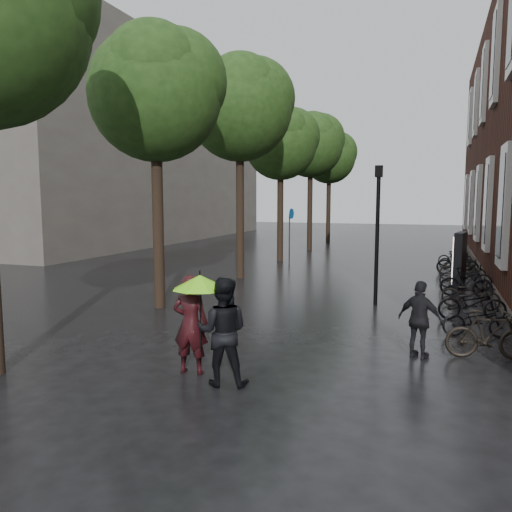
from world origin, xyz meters
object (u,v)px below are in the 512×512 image
at_px(parked_bicycles, 465,280).
at_px(ad_lightbox, 460,260).
at_px(person_burgundy, 191,324).
at_px(lamp_post, 378,221).
at_px(person_black, 223,331).
at_px(pedestrian_walking, 420,320).

bearing_deg(parked_bicycles, ad_lightbox, 100.08).
bearing_deg(person_burgundy, lamp_post, -115.14).
bearing_deg(ad_lightbox, person_black, -100.55).
xyz_separation_m(person_black, lamp_post, (1.75, 7.56, 1.60)).
height_order(person_black, parked_bicycles, person_black).
xyz_separation_m(ad_lightbox, lamp_post, (-2.49, -3.85, 1.52)).
bearing_deg(person_burgundy, parked_bicycles, -122.85).
bearing_deg(person_black, lamp_post, -116.91).
bearing_deg(parked_bicycles, lamp_post, -132.02).
bearing_deg(lamp_post, pedestrian_walking, -73.76).
height_order(person_burgundy, pedestrian_walking, person_burgundy).
relative_size(pedestrian_walking, lamp_post, 0.38).
bearing_deg(lamp_post, person_burgundy, -109.27).
xyz_separation_m(person_burgundy, pedestrian_walking, (3.95, 2.37, -0.13)).
height_order(person_burgundy, parked_bicycles, person_burgundy).
bearing_deg(person_black, ad_lightbox, -124.27).
relative_size(person_burgundy, lamp_post, 0.44).
distance_m(ad_lightbox, lamp_post, 4.84).
distance_m(person_burgundy, lamp_post, 7.84).
bearing_deg(person_black, parked_bicycles, -126.63).
distance_m(person_black, lamp_post, 7.92).
distance_m(person_burgundy, pedestrian_walking, 4.61).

